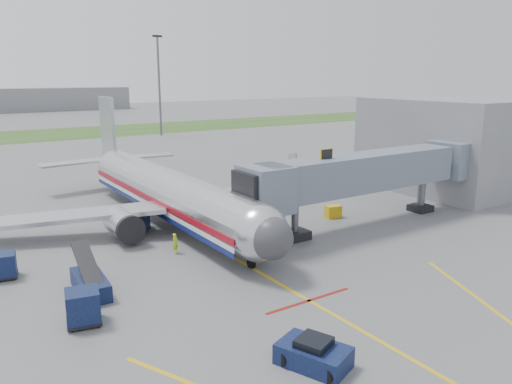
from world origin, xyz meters
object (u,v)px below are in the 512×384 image
pushback_tug (313,354)px  belt_loader (90,283)px  airliner (168,191)px  ramp_worker (175,243)px

pushback_tug → belt_loader: 14.45m
airliner → belt_loader: size_ratio=7.15×
airliner → ramp_worker: airliner is taller
ramp_worker → belt_loader: bearing=178.2°
airliner → ramp_worker: 8.64m
pushback_tug → ramp_worker: bearing=86.5°
belt_loader → airliner: bearing=48.2°
pushback_tug → ramp_worker: (1.00, 16.48, 0.20)m
pushback_tug → belt_loader: (-6.00, 13.15, 0.06)m
pushback_tug → ramp_worker: size_ratio=2.43×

